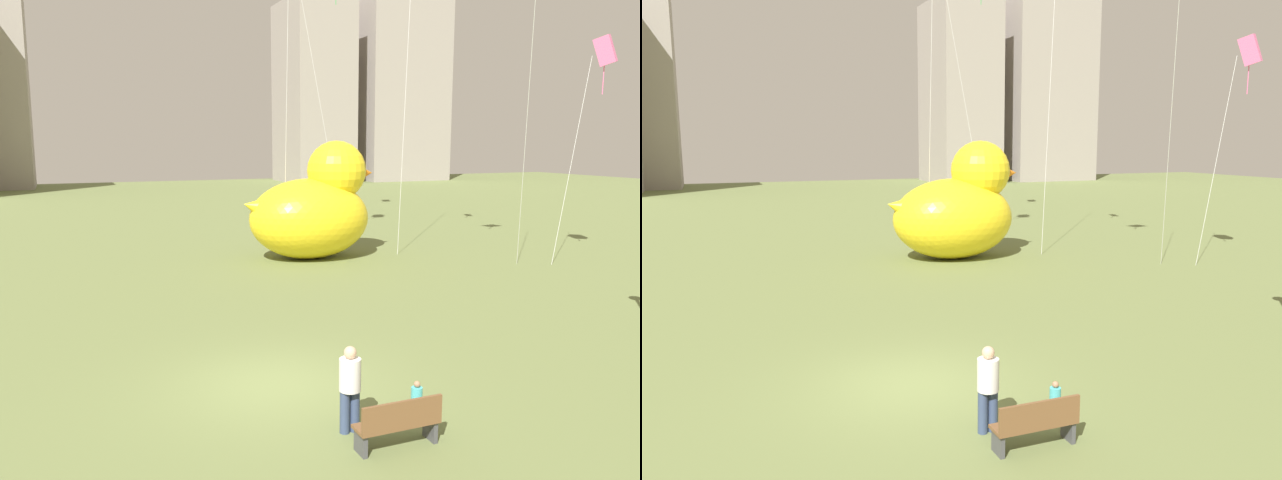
# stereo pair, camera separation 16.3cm
# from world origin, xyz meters

# --- Properties ---
(ground_plane) EXTENTS (140.00, 140.00, 0.00)m
(ground_plane) POSITION_xyz_m (0.00, 0.00, 0.00)
(ground_plane) COLOR olive
(park_bench) EXTENTS (1.51, 0.46, 0.90)m
(park_bench) POSITION_xyz_m (1.07, -3.47, 0.47)
(park_bench) COLOR brown
(park_bench) RESTS_ON ground
(person_adult) EXTENTS (0.39, 0.39, 1.60)m
(person_adult) POSITION_xyz_m (0.57, -2.59, 0.88)
(person_adult) COLOR #38476B
(person_adult) RESTS_ON ground
(person_child) EXTENTS (0.21, 0.21, 0.85)m
(person_child) POSITION_xyz_m (1.81, -2.82, 0.47)
(person_child) COLOR silver
(person_child) RESTS_ON ground
(giant_inflatable_duck) EXTENTS (6.25, 4.01, 5.18)m
(giant_inflatable_duck) POSITION_xyz_m (6.32, 13.19, 2.20)
(giant_inflatable_duck) COLOR yellow
(giant_inflatable_duck) RESTS_ON ground
(city_skyline) EXTENTS (68.94, 16.38, 38.40)m
(city_skyline) POSITION_xyz_m (11.33, 61.25, 14.20)
(city_skyline) COLOR slate
(city_skyline) RESTS_ON ground
(kite_pink) EXTENTS (2.15, 1.89, 9.36)m
(kite_pink) POSITION_xyz_m (16.31, 7.05, 8.66)
(kite_pink) COLOR silver
(kite_pink) RESTS_ON ground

